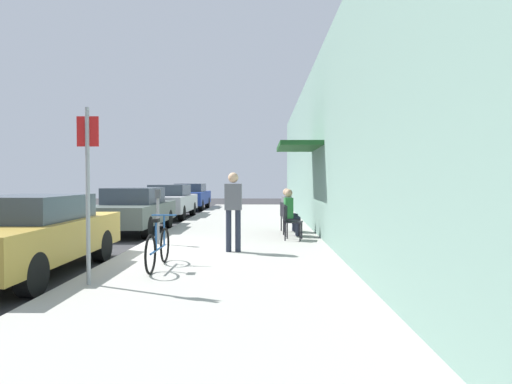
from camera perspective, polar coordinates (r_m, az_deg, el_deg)
The scene contains 16 objects.
ground_plane at distance 10.30m, azimuth -16.02°, elevation -7.77°, with size 60.00×60.00×0.00m, color #2D2D30.
sidewalk_slab at distance 11.85m, azimuth -2.61°, elevation -6.20°, with size 4.50×32.00×0.12m, color #9E9B93.
building_facade at distance 11.88m, azimuth 9.05°, elevation 5.94°, with size 1.40×32.00×5.14m.
parked_car_0 at distance 8.61m, azimuth -27.41°, elevation -4.82°, with size 1.80×4.40×1.39m.
parked_car_1 at distance 14.36m, azimuth -15.59°, elevation -2.21°, with size 1.80×4.40×1.42m.
parked_car_2 at distance 19.57m, azimuth -11.12°, elevation -1.13°, with size 1.80×4.40×1.46m.
parked_car_3 at distance 24.99m, azimuth -8.50°, elevation -0.53°, with size 1.80×4.40×1.46m.
parking_meter at distance 10.83m, azimuth -12.56°, elevation -2.57°, with size 0.12×0.10×1.32m.
street_sign at distance 6.90m, azimuth -20.93°, elevation 1.30°, with size 0.32×0.06×2.60m.
bicycle_0 at distance 7.93m, azimuth -12.54°, elevation -7.03°, with size 0.46×1.71×0.90m.
cafe_chair_0 at distance 11.36m, azimuth 4.47°, elevation -3.68°, with size 0.52×0.52×0.87m.
cafe_chair_1 at distance 12.19m, azimuth 4.22°, elevation -3.32°, with size 0.48×0.48×0.87m.
seated_patron_1 at distance 12.19m, azimuth 4.50°, elevation -2.41°, with size 0.45×0.39×1.29m.
cafe_chair_2 at distance 13.20m, azimuth 3.97°, elevation -2.95°, with size 0.53×0.53×0.87m.
seated_patron_2 at distance 13.20m, azimuth 4.22°, elevation -2.11°, with size 0.49×0.44×1.29m.
pedestrian_standing at distance 9.44m, azimuth -2.96°, elevation -1.72°, with size 0.36×0.22×1.70m.
Camera 1 is at (2.96, -9.72, 1.66)m, focal length 30.92 mm.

